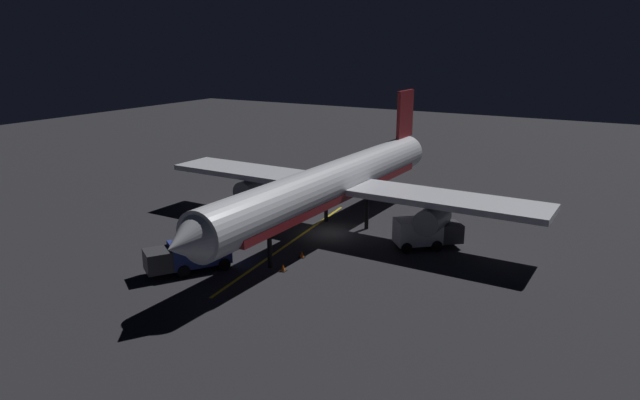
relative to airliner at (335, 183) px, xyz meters
The scene contains 8 objects.
ground_plane 4.51m from the airliner, 88.88° to the left, with size 180.00×180.00×0.20m, color #27272B.
apron_guide_stripe 6.61m from the airliner, 68.90° to the left, with size 0.24×23.21×0.01m, color gold.
airliner is the anchor object (origin of this frame).
baggage_truck 14.40m from the airliner, 69.85° to the left, with size 5.03×6.23×2.24m.
catering_truck 8.89m from the airliner, behind, with size 5.44×5.12×2.44m.
ground_crew_worker 14.36m from the airliner, 67.40° to the left, with size 0.40×0.40×1.74m.
traffic_cone_near_left 8.09m from the airliner, 96.75° to the left, with size 0.50×0.50×0.55m.
traffic_cone_near_right 10.83m from the airliner, 96.10° to the left, with size 0.50×0.50×0.55m.
Camera 1 is at (-22.86, 41.81, 16.28)m, focal length 32.10 mm.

